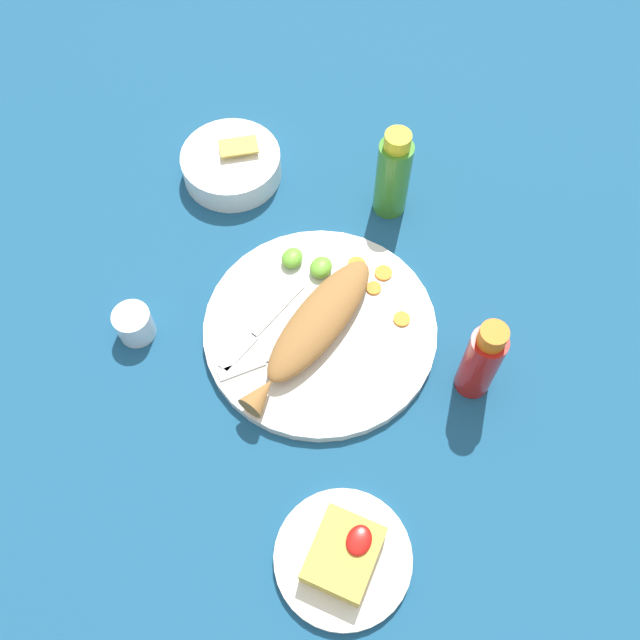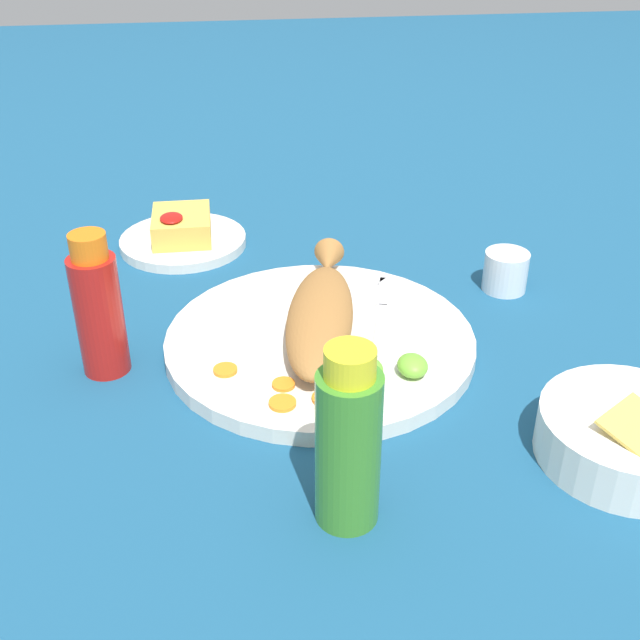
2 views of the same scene
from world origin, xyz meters
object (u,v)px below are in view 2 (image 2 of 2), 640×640
(salt_cup, at_px, (505,273))
(guacamole_bowl, at_px, (629,433))
(hot_sauce_bottle_red, at_px, (98,309))
(hot_sauce_bottle_green, at_px, (348,443))
(fork_far, at_px, (383,310))
(main_plate, at_px, (320,342))
(side_plate_fries, at_px, (183,241))
(fork_near, at_px, (349,298))
(fried_fish, at_px, (321,312))

(salt_cup, relative_size, guacamole_bowl, 0.34)
(hot_sauce_bottle_red, relative_size, salt_cup, 2.86)
(hot_sauce_bottle_green, bearing_deg, fork_far, 163.33)
(main_plate, height_order, side_plate_fries, main_plate)
(fork_near, distance_m, guacamole_bowl, 0.37)
(main_plate, height_order, guacamole_bowl, guacamole_bowl)
(guacamole_bowl, bearing_deg, fork_near, -144.57)
(fork_far, relative_size, hot_sauce_bottle_green, 1.07)
(fork_near, distance_m, hot_sauce_bottle_red, 0.30)
(fork_far, height_order, guacamole_bowl, guacamole_bowl)
(fried_fish, xyz_separation_m, salt_cup, (-0.10, 0.25, -0.02))
(hot_sauce_bottle_red, bearing_deg, side_plate_fries, 165.70)
(fork_near, relative_size, fork_far, 0.78)
(fork_far, bearing_deg, fork_near, 61.83)
(hot_sauce_bottle_green, xyz_separation_m, side_plate_fries, (-0.56, -0.15, -0.07))
(salt_cup, xyz_separation_m, guacamole_bowl, (0.34, 0.01, 0.00))
(fork_far, xyz_separation_m, hot_sauce_bottle_red, (0.06, -0.32, 0.06))
(salt_cup, bearing_deg, hot_sauce_bottle_green, -35.30)
(side_plate_fries, bearing_deg, salt_cup, 66.03)
(fork_far, relative_size, side_plate_fries, 1.01)
(hot_sauce_bottle_green, bearing_deg, main_plate, 177.54)
(main_plate, height_order, fork_near, fork_near)
(main_plate, distance_m, hot_sauce_bottle_red, 0.25)
(main_plate, bearing_deg, fried_fish, 168.55)
(fork_near, height_order, hot_sauce_bottle_red, hot_sauce_bottle_red)
(side_plate_fries, distance_m, guacamole_bowl, 0.67)
(fried_fish, relative_size, side_plate_fries, 1.66)
(guacamole_bowl, bearing_deg, fork_far, -146.22)
(side_plate_fries, bearing_deg, fried_fish, 30.00)
(main_plate, distance_m, side_plate_fries, 0.34)
(main_plate, height_order, hot_sauce_bottle_green, hot_sauce_bottle_green)
(fork_near, bearing_deg, hot_sauce_bottle_red, 151.47)
(hot_sauce_bottle_red, relative_size, hot_sauce_bottle_green, 0.96)
(main_plate, bearing_deg, salt_cup, 113.42)
(side_plate_fries, bearing_deg, hot_sauce_bottle_red, -14.30)
(fork_far, xyz_separation_m, side_plate_fries, (-0.25, -0.24, -0.01))
(fork_near, bearing_deg, fork_far, -89.22)
(main_plate, bearing_deg, hot_sauce_bottle_green, -2.46)
(fried_fish, distance_m, salt_cup, 0.27)
(fork_near, relative_size, salt_cup, 2.49)
(main_plate, relative_size, salt_cup, 6.21)
(hot_sauce_bottle_red, xyz_separation_m, hot_sauce_bottle_green, (0.26, 0.23, 0.00))
(main_plate, bearing_deg, fork_far, 118.63)
(hot_sauce_bottle_red, relative_size, guacamole_bowl, 0.97)
(main_plate, height_order, fork_far, fork_far)
(side_plate_fries, bearing_deg, guacamole_bowl, 39.05)
(fork_far, relative_size, salt_cup, 3.19)
(fork_near, bearing_deg, main_plate, -166.68)
(hot_sauce_bottle_green, bearing_deg, hot_sauce_bottle_red, -138.47)
(fork_near, height_order, guacamole_bowl, guacamole_bowl)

